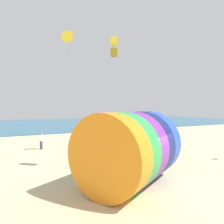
{
  "coord_description": "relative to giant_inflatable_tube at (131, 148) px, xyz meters",
  "views": [
    {
      "loc": [
        -6.16,
        -7.64,
        3.77
      ],
      "look_at": [
        -0.9,
        2.67,
        3.55
      ],
      "focal_mm": 32.0,
      "sensor_mm": 36.0,
      "label": 1
    }
  ],
  "objects": [
    {
      "name": "giant_inflatable_tube",
      "position": [
        0.0,
        0.0,
        0.0
      ],
      "size": [
        6.05,
        5.54,
        3.59
      ],
      "color": "orange",
      "rests_on": "ground"
    },
    {
      "name": "kite_handler",
      "position": [
        3.24,
        2.31,
        -0.88
      ],
      "size": [
        0.39,
        0.42,
        1.78
      ],
      "color": "black",
      "rests_on": "ground"
    },
    {
      "name": "ground_plane",
      "position": [
        0.88,
        -0.68,
        -1.8
      ],
      "size": [
        120.0,
        120.0,
        0.0
      ],
      "primitive_type": "plane",
      "color": "#CCBA8C"
    },
    {
      "name": "bystander_near_water",
      "position": [
        -2.8,
        10.83,
        -1.02
      ],
      "size": [
        0.39,
        0.27,
        1.55
      ],
      "color": "#383D56",
      "rests_on": "ground"
    },
    {
      "name": "sea",
      "position": [
        0.88,
        41.17,
        -1.75
      ],
      "size": [
        120.0,
        40.0,
        0.1
      ],
      "primitive_type": "cube",
      "color": "#236084",
      "rests_on": "ground"
    },
    {
      "name": "bystander_mid_beach",
      "position": [
        8.5,
        6.04,
        -0.96
      ],
      "size": [
        0.41,
        0.33,
        1.65
      ],
      "color": "#726651",
      "rests_on": "ground"
    },
    {
      "name": "kite_yellow_box",
      "position": [
        0.27,
        2.3,
        5.63
      ],
      "size": [
        0.56,
        0.56,
        1.18
      ],
      "color": "yellow"
    },
    {
      "name": "kite_yellow_delta",
      "position": [
        -1.07,
        7.42,
        7.46
      ],
      "size": [
        1.35,
        1.38,
        1.81
      ],
      "color": "yellow"
    }
  ]
}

